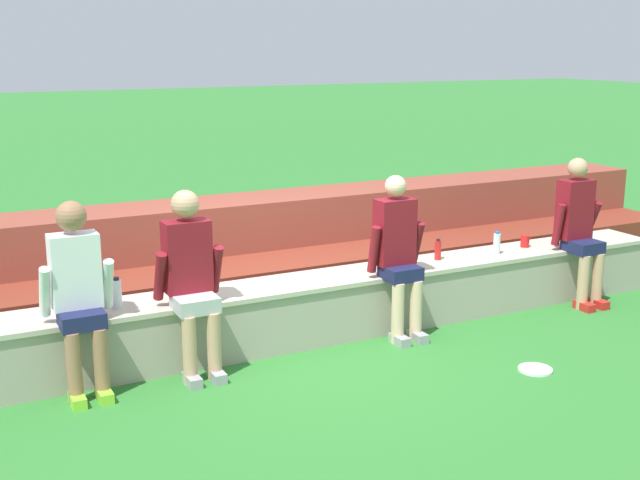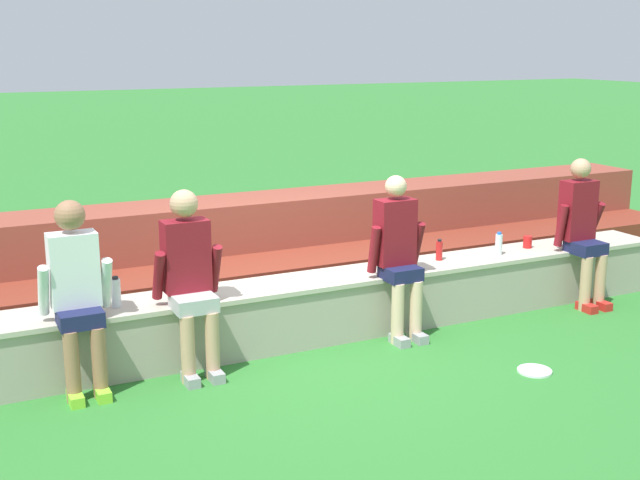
{
  "view_description": "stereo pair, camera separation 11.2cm",
  "coord_description": "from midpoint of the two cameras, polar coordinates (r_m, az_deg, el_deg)",
  "views": [
    {
      "loc": [
        -3.05,
        -5.95,
        2.58
      ],
      "look_at": [
        0.13,
        0.26,
        0.89
      ],
      "focal_mm": 46.23,
      "sensor_mm": 36.0,
      "label": 1
    },
    {
      "loc": [
        -2.95,
        -6.0,
        2.58
      ],
      "look_at": [
        0.13,
        0.26,
        0.89
      ],
      "focal_mm": 46.23,
      "sensor_mm": 36.0,
      "label": 2
    }
  ],
  "objects": [
    {
      "name": "brick_bleachers",
      "position": [
        8.47,
        -4.5,
        -1.28
      ],
      "size": [
        10.31,
        1.44,
        1.0
      ],
      "color": "maroon",
      "rests_on": "ground"
    },
    {
      "name": "water_bottle_mid_right",
      "position": [
        7.92,
        8.65,
        -0.71
      ],
      "size": [
        0.06,
        0.06,
        0.2
      ],
      "color": "red",
      "rests_on": "stone_seating_wall"
    },
    {
      "name": "person_far_left",
      "position": [
        6.32,
        -16.01,
        -3.34
      ],
      "size": [
        0.53,
        0.5,
        1.46
      ],
      "color": "#996B4C",
      "rests_on": "ground"
    },
    {
      "name": "person_right_of_center",
      "position": [
        8.57,
        18.05,
        0.8
      ],
      "size": [
        0.52,
        0.53,
        1.47
      ],
      "color": "tan",
      "rests_on": "ground"
    },
    {
      "name": "stone_seating_wall",
      "position": [
        7.29,
        -0.45,
        -4.72
      ],
      "size": [
        7.76,
        0.56,
        0.55
      ],
      "color": "#A8A08E",
      "rests_on": "ground"
    },
    {
      "name": "ground_plane",
      "position": [
        7.17,
        0.46,
        -7.52
      ],
      "size": [
        80.0,
        80.0,
        0.0
      ],
      "primitive_type": "plane",
      "color": "#2D752D"
    },
    {
      "name": "frisbee",
      "position": [
        6.92,
        15.08,
        -8.74
      ],
      "size": [
        0.27,
        0.27,
        0.02
      ],
      "primitive_type": "cylinder",
      "color": "white",
      "rests_on": "ground"
    },
    {
      "name": "person_center",
      "position": [
        7.27,
        5.88,
        -0.87
      ],
      "size": [
        0.52,
        0.48,
        1.45
      ],
      "color": "beige",
      "rests_on": "ground"
    },
    {
      "name": "person_left_of_center",
      "position": [
        6.51,
        -8.53,
        -2.46
      ],
      "size": [
        0.54,
        0.55,
        1.47
      ],
      "color": "tan",
      "rests_on": "ground"
    },
    {
      "name": "water_bottle_near_right",
      "position": [
        8.23,
        12.65,
        -0.28
      ],
      "size": [
        0.07,
        0.07,
        0.23
      ],
      "color": "silver",
      "rests_on": "stone_seating_wall"
    },
    {
      "name": "plastic_cup_left_end",
      "position": [
        8.58,
        14.53,
        -0.13
      ],
      "size": [
        0.09,
        0.09,
        0.12
      ],
      "primitive_type": "cylinder",
      "color": "red",
      "rests_on": "stone_seating_wall"
    },
    {
      "name": "water_bottle_mid_left",
      "position": [
        6.63,
        -13.47,
        -3.56
      ],
      "size": [
        0.08,
        0.08,
        0.25
      ],
      "color": "silver",
      "rests_on": "stone_seating_wall"
    }
  ]
}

